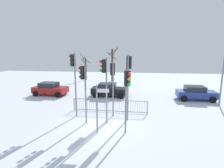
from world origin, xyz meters
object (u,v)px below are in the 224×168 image
bare_tree_centre (86,67)px  car_red_far (50,89)px  traffic_light_foreground_right (127,87)px  traffic_light_mid_right (83,81)px  traffic_light_rear_right (113,77)px  traffic_light_mid_left (74,71)px  traffic_light_rear_left (129,73)px  car_black_trailing (109,90)px  direction_sign_post (98,107)px  bare_tree_left (112,64)px  traffic_light_foreground_left (105,76)px  car_blue_mid (196,93)px

bare_tree_centre → car_red_far: bearing=-95.3°
traffic_light_foreground_right → traffic_light_mid_right: size_ratio=0.97×
traffic_light_rear_right → bare_tree_centre: size_ratio=0.91×
traffic_light_mid_left → traffic_light_rear_left: 4.14m
traffic_light_foreground_right → car_black_trailing: traffic_light_foreground_right is taller
traffic_light_rear_right → car_black_trailing: bearing=76.5°
car_red_far → bare_tree_centre: bearing=88.5°
traffic_light_rear_right → car_red_far: bearing=120.2°
traffic_light_mid_left → traffic_light_mid_right: bearing=-112.3°
car_black_trailing → direction_sign_post: bearing=-85.5°
bare_tree_left → bare_tree_centre: (-4.81, 0.92, -0.74)m
traffic_light_foreground_right → direction_sign_post: (-1.74, -0.12, -1.22)m
traffic_light_foreground_left → direction_sign_post: 2.35m
traffic_light_rear_right → bare_tree_left: bearing=72.4°
bare_tree_left → traffic_light_mid_left: bearing=-92.9°
bare_tree_centre → traffic_light_foreground_right: bearing=-67.7°
traffic_light_rear_right → car_black_trailing: (-1.19, 5.87, -2.32)m
car_black_trailing → car_red_far: bearing=-177.0°
traffic_light_rear_right → bare_tree_centre: bare_tree_centre is taller
car_red_far → bare_tree_left: 12.08m
car_black_trailing → car_red_far: (-6.73, -0.36, 0.00)m
traffic_light_foreground_left → traffic_light_rear_right: traffic_light_foreground_left is taller
traffic_light_rear_left → car_blue_mid: traffic_light_rear_left is taller
direction_sign_post → bare_tree_centre: size_ratio=0.66×
direction_sign_post → car_red_far: 11.48m
car_black_trailing → traffic_light_rear_left: bearing=-69.6°
traffic_light_rear_right → bare_tree_centre: bearing=87.3°
traffic_light_rear_left → car_black_trailing: size_ratio=1.26×
traffic_light_mid_left → car_red_far: (-5.04, 6.02, -2.80)m
car_blue_mid → car_red_far: same height
traffic_light_mid_left → traffic_light_rear_right: traffic_light_mid_left is taller
car_blue_mid → traffic_light_rear_left: bearing=-136.0°
traffic_light_mid_right → direction_sign_post: traffic_light_mid_right is taller
bare_tree_centre → traffic_light_foreground_left: bearing=-70.4°
traffic_light_foreground_right → traffic_light_mid_right: traffic_light_mid_right is taller
traffic_light_rear_left → direction_sign_post: size_ratio=1.56×
car_red_far → bare_tree_left: size_ratio=0.69×
traffic_light_mid_left → bare_tree_left: 16.41m
traffic_light_foreground_right → direction_sign_post: bearing=-23.3°
traffic_light_rear_left → car_red_far: traffic_light_rear_left is taller
car_black_trailing → traffic_light_mid_left: bearing=-104.9°
bare_tree_left → direction_sign_post: bearing=-85.2°
bare_tree_centre → traffic_light_mid_left: bearing=-77.0°
bare_tree_left → bare_tree_centre: bare_tree_left is taller
traffic_light_mid_left → traffic_light_foreground_left: bearing=-86.3°
car_black_trailing → bare_tree_centre: bearing=117.5°
bare_tree_left → car_red_far: bearing=-119.5°
direction_sign_post → traffic_light_foreground_right: bearing=2.7°
direction_sign_post → traffic_light_mid_left: bearing=130.6°
traffic_light_mid_right → bare_tree_centre: 19.21m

